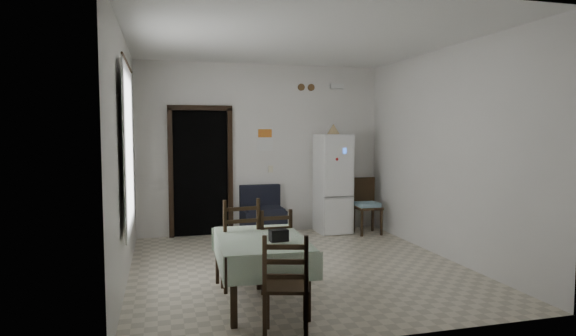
{
  "coord_description": "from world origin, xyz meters",
  "views": [
    {
      "loc": [
        -1.69,
        -5.88,
        1.76
      ],
      "look_at": [
        0.0,
        0.5,
        1.25
      ],
      "focal_mm": 30.0,
      "sensor_mm": 36.0,
      "label": 1
    }
  ],
  "objects_px": {
    "fridge": "(333,183)",
    "corner_chair": "(368,206)",
    "dining_table": "(261,270)",
    "dining_chair_near_head": "(286,285)",
    "navy_seat": "(263,211)",
    "dining_chair_far_left": "(237,242)",
    "dining_chair_far_right": "(273,246)"
  },
  "relations": [
    {
      "from": "fridge",
      "to": "dining_chair_near_head",
      "type": "relative_size",
      "value": 1.86
    },
    {
      "from": "fridge",
      "to": "dining_chair_near_head",
      "type": "distance_m",
      "value": 4.39
    },
    {
      "from": "dining_table",
      "to": "dining_chair_far_left",
      "type": "relative_size",
      "value": 1.28
    },
    {
      "from": "fridge",
      "to": "dining_chair_near_head",
      "type": "xyz_separation_m",
      "value": [
        -1.87,
        -3.95,
        -0.39
      ]
    },
    {
      "from": "dining_chair_far_left",
      "to": "dining_chair_near_head",
      "type": "distance_m",
      "value": 1.45
    },
    {
      "from": "corner_chair",
      "to": "dining_table",
      "type": "height_order",
      "value": "corner_chair"
    },
    {
      "from": "fridge",
      "to": "dining_table",
      "type": "distance_m",
      "value": 3.67
    },
    {
      "from": "dining_chair_near_head",
      "to": "dining_chair_far_right",
      "type": "bearing_deg",
      "value": -82.48
    },
    {
      "from": "fridge",
      "to": "dining_chair_far_right",
      "type": "relative_size",
      "value": 1.92
    },
    {
      "from": "fridge",
      "to": "corner_chair",
      "type": "bearing_deg",
      "value": -30.71
    },
    {
      "from": "dining_table",
      "to": "dining_chair_far_left",
      "type": "distance_m",
      "value": 0.63
    },
    {
      "from": "dining_chair_far_left",
      "to": "dining_chair_far_right",
      "type": "height_order",
      "value": "dining_chair_far_left"
    },
    {
      "from": "navy_seat",
      "to": "dining_chair_near_head",
      "type": "xyz_separation_m",
      "value": [
        -0.63,
        -3.95,
        0.04
      ]
    },
    {
      "from": "corner_chair",
      "to": "dining_chair_near_head",
      "type": "height_order",
      "value": "corner_chair"
    },
    {
      "from": "dining_table",
      "to": "navy_seat",
      "type": "bearing_deg",
      "value": 80.33
    },
    {
      "from": "fridge",
      "to": "dining_chair_far_left",
      "type": "distance_m",
      "value": 3.27
    },
    {
      "from": "navy_seat",
      "to": "dining_table",
      "type": "height_order",
      "value": "navy_seat"
    },
    {
      "from": "dining_table",
      "to": "dining_chair_far_right",
      "type": "distance_m",
      "value": 0.63
    },
    {
      "from": "dining_table",
      "to": "dining_chair_near_head",
      "type": "height_order",
      "value": "dining_chair_near_head"
    },
    {
      "from": "dining_chair_far_right",
      "to": "corner_chair",
      "type": "bearing_deg",
      "value": -135.06
    },
    {
      "from": "fridge",
      "to": "dining_table",
      "type": "height_order",
      "value": "fridge"
    },
    {
      "from": "navy_seat",
      "to": "fridge",
      "type": "bearing_deg",
      "value": -1.02
    },
    {
      "from": "navy_seat",
      "to": "dining_chair_near_head",
      "type": "height_order",
      "value": "dining_chair_near_head"
    },
    {
      "from": "fridge",
      "to": "dining_table",
      "type": "xyz_separation_m",
      "value": [
        -1.91,
        -3.09,
        -0.51
      ]
    },
    {
      "from": "navy_seat",
      "to": "dining_chair_near_head",
      "type": "relative_size",
      "value": 0.91
    },
    {
      "from": "dining_table",
      "to": "dining_chair_far_left",
      "type": "height_order",
      "value": "dining_chair_far_left"
    },
    {
      "from": "dining_chair_near_head",
      "to": "navy_seat",
      "type": "bearing_deg",
      "value": -82.9
    },
    {
      "from": "dining_table",
      "to": "dining_chair_far_left",
      "type": "xyz_separation_m",
      "value": [
        -0.15,
        0.58,
        0.17
      ]
    },
    {
      "from": "navy_seat",
      "to": "corner_chair",
      "type": "distance_m",
      "value": 1.79
    },
    {
      "from": "dining_table",
      "to": "fridge",
      "type": "bearing_deg",
      "value": 60.83
    },
    {
      "from": "dining_chair_far_left",
      "to": "dining_chair_far_right",
      "type": "bearing_deg",
      "value": 170.83
    },
    {
      "from": "dining_chair_far_left",
      "to": "dining_chair_near_head",
      "type": "relative_size",
      "value": 1.11
    }
  ]
}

